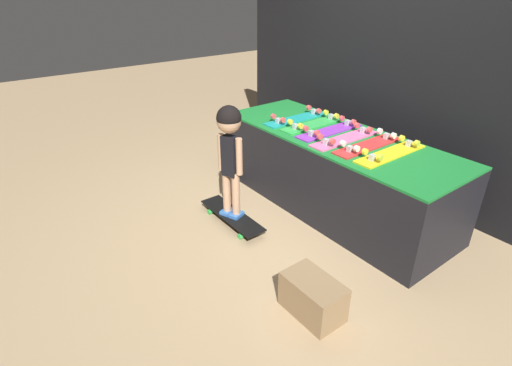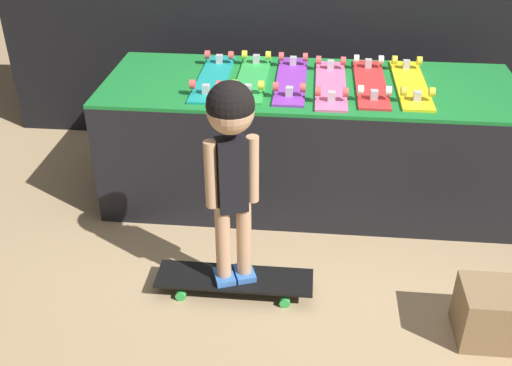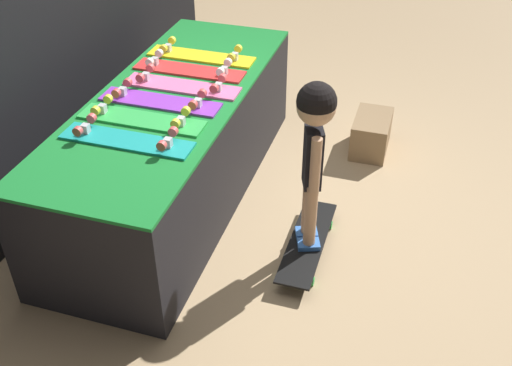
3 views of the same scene
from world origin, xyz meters
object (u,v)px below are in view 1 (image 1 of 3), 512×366
object	(u,v)px
skateboard_yellow_on_rack	(391,153)
child	(230,141)
skateboard_green_on_rack	(314,123)
skateboard_pink_on_rack	(345,138)
skateboard_teal_on_rack	(296,118)
skateboard_on_floor	(232,216)
storage_box	(313,297)
skateboard_purple_on_rack	(330,130)
skateboard_red_on_rack	(368,144)

from	to	relation	value
skateboard_yellow_on_rack	child	distance (m)	1.35
skateboard_green_on_rack	skateboard_pink_on_rack	size ratio (longest dim) A/B	1.00
skateboard_teal_on_rack	child	world-z (taller)	child
skateboard_yellow_on_rack	skateboard_on_floor	distance (m)	1.52
skateboard_teal_on_rack	skateboard_green_on_rack	bearing A→B (deg)	5.45
skateboard_teal_on_rack	skateboard_yellow_on_rack	distance (m)	1.15
skateboard_pink_on_rack	child	distance (m)	1.06
skateboard_teal_on_rack	storage_box	world-z (taller)	skateboard_teal_on_rack
child	storage_box	size ratio (longest dim) A/B	2.46
skateboard_on_floor	skateboard_purple_on_rack	bearing A→B (deg)	77.62
skateboard_green_on_rack	skateboard_teal_on_rack	bearing A→B (deg)	-174.55
skateboard_yellow_on_rack	child	world-z (taller)	child
storage_box	skateboard_on_floor	bearing A→B (deg)	171.30
skateboard_purple_on_rack	child	world-z (taller)	child
skateboard_on_floor	skateboard_red_on_rack	bearing A→B (deg)	55.76
skateboard_green_on_rack	storage_box	xyz separation A→B (m)	(1.28, -1.20, -0.63)
skateboard_yellow_on_rack	child	size ratio (longest dim) A/B	0.72
skateboard_purple_on_rack	skateboard_red_on_rack	bearing A→B (deg)	-0.25
skateboard_yellow_on_rack	storage_box	distance (m)	1.40
skateboard_teal_on_rack	skateboard_pink_on_rack	bearing A→B (deg)	-2.84
skateboard_red_on_rack	skateboard_purple_on_rack	bearing A→B (deg)	179.75
skateboard_red_on_rack	skateboard_on_floor	xyz separation A→B (m)	(-0.68, -1.00, -0.70)
skateboard_pink_on_rack	skateboard_green_on_rack	bearing A→B (deg)	173.04
skateboard_on_floor	storage_box	bearing A→B (deg)	-8.70
skateboard_red_on_rack	skateboard_on_floor	world-z (taller)	skateboard_red_on_rack
skateboard_teal_on_rack	skateboard_pink_on_rack	world-z (taller)	same
skateboard_red_on_rack	skateboard_pink_on_rack	bearing A→B (deg)	-169.30
skateboard_teal_on_rack	skateboard_on_floor	distance (m)	1.23
skateboard_red_on_rack	storage_box	world-z (taller)	skateboard_red_on_rack
skateboard_purple_on_rack	child	distance (m)	1.02
skateboard_yellow_on_rack	skateboard_on_floor	size ratio (longest dim) A/B	0.95
skateboard_teal_on_rack	child	bearing A→B (deg)	-76.34
skateboard_purple_on_rack	skateboard_yellow_on_rack	bearing A→B (deg)	0.28
skateboard_green_on_rack	skateboard_pink_on_rack	distance (m)	0.46
storage_box	skateboard_red_on_rack	bearing A→B (deg)	116.41
skateboard_on_floor	skateboard_teal_on_rack	bearing A→B (deg)	103.66
child	skateboard_purple_on_rack	bearing A→B (deg)	57.62
skateboard_teal_on_rack	skateboard_yellow_on_rack	xyz separation A→B (m)	(1.15, 0.01, 0.00)
skateboard_red_on_rack	skateboard_green_on_rack	bearing A→B (deg)	178.95
skateboard_green_on_rack	skateboard_on_floor	size ratio (longest dim) A/B	0.95
skateboard_purple_on_rack	storage_box	size ratio (longest dim) A/B	1.76
skateboard_yellow_on_rack	child	xyz separation A→B (m)	(-0.91, -1.00, 0.05)
skateboard_pink_on_rack	skateboard_yellow_on_rack	distance (m)	0.46
skateboard_yellow_on_rack	storage_box	size ratio (longest dim) A/B	1.76
skateboard_on_floor	skateboard_pink_on_rack	bearing A→B (deg)	64.79
skateboard_purple_on_rack	skateboard_on_floor	xyz separation A→B (m)	(-0.22, -1.00, -0.70)
skateboard_pink_on_rack	storage_box	size ratio (longest dim) A/B	1.76
skateboard_teal_on_rack	storage_box	xyz separation A→B (m)	(1.51, -1.18, -0.63)
skateboard_green_on_rack	skateboard_on_floor	distance (m)	1.23
skateboard_pink_on_rack	storage_box	distance (m)	1.55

